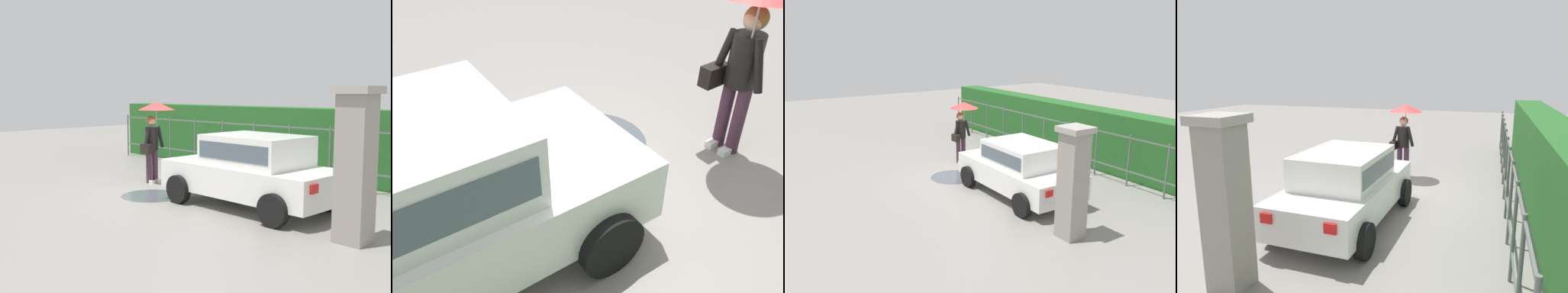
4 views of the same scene
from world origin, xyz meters
The scene contains 7 objects.
ground_plane centered at (0.00, 0.00, 0.00)m, with size 40.00×40.00×0.00m, color gray.
car centered at (2.17, -0.09, 0.80)m, with size 3.77×1.92×1.48m.
pedestrian centered at (-1.32, 0.20, 1.52)m, with size 0.94×0.94×2.09m.
gate_pillar centered at (4.72, -0.74, 1.24)m, with size 0.60×0.60×2.42m.
fence_section centered at (-0.25, 2.91, 0.83)m, with size 11.97×0.05×1.50m.
hedge_row centered at (-0.25, 3.82, 0.95)m, with size 12.92×0.90×1.90m, color #235B23.
puddle_near centered at (-0.11, -0.87, 0.00)m, with size 1.37×1.37×0.00m, color #4C545B.
Camera 3 is at (10.49, -6.83, 4.13)m, focal length 38.25 mm.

